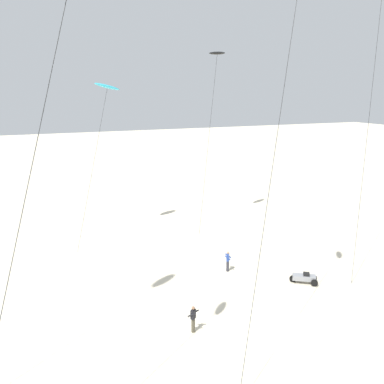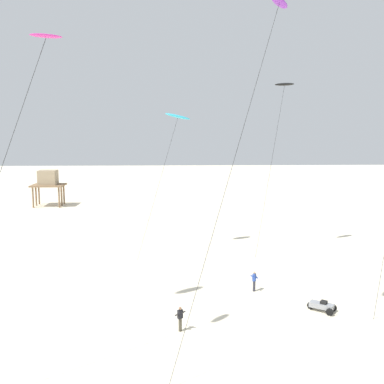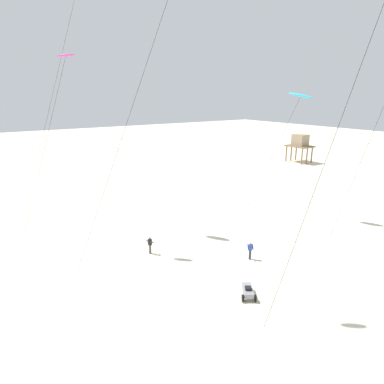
# 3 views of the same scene
# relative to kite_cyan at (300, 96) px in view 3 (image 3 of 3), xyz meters

# --- Properties ---
(ground_plane) EXTENTS (260.00, 260.00, 0.00)m
(ground_plane) POSITION_rel_kite_cyan_xyz_m (4.52, -22.50, -14.31)
(ground_plane) COLOR beige
(kite_cyan) EXTENTS (5.69, 4.70, 14.86)m
(kite_cyan) POSITION_rel_kite_cyan_xyz_m (0.00, 0.00, 0.00)
(kite_cyan) COLOR #33BFE0
(kite_cyan) RESTS_ON ground
(kite_magenta) EXTENTS (6.26, 5.59, 18.01)m
(kite_magenta) POSITION_rel_kite_cyan_xyz_m (-6.84, -24.23, 2.97)
(kite_magenta) COLOR #D8339E
(kite_magenta) RESTS_ON ground
(kite_purple) EXTENTS (7.32, 6.61, 20.85)m
(kite_purple) POSITION_rel_kite_cyan_xyz_m (5.64, -20.85, 5.56)
(kite_purple) COLOR purple
(kite_purple) RESTS_ON ground
(kite_flyer_nearest) EXTENTS (0.73, 0.72, 1.67)m
(kite_flyer_nearest) POSITION_rel_kite_cyan_xyz_m (0.04, -19.78, -13.41)
(kite_flyer_nearest) COLOR #4C4738
(kite_flyer_nearest) RESTS_ON ground
(kite_flyer_middle) EXTENTS (0.71, 0.72, 1.67)m
(kite_flyer_middle) POSITION_rel_kite_cyan_xyz_m (6.14, -12.74, -13.41)
(kite_flyer_middle) COLOR #33333D
(kite_flyer_middle) RESTS_ON ground
(stilt_house) EXTENTS (5.34, 4.10, 6.08)m
(stilt_house) POSITION_rel_kite_cyan_xyz_m (-21.75, 28.15, -9.93)
(stilt_house) COLOR #846647
(stilt_house) RESTS_ON ground
(beach_buggy) EXTENTS (2.01, 1.75, 0.82)m
(beach_buggy) POSITION_rel_kite_cyan_xyz_m (10.40, -16.96, -13.88)
(beach_buggy) COLOR gray
(beach_buggy) RESTS_ON ground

